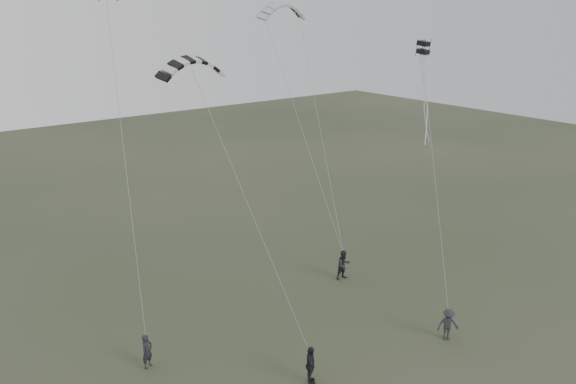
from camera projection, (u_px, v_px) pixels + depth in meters
ground at (329, 363)px, 27.74m from camera, size 140.00×140.00×0.00m
flyer_left at (147, 351)px, 27.15m from camera, size 0.76×0.67×1.76m
flyer_right at (344, 265)px, 36.09m from camera, size 1.02×0.84×1.96m
flyer_center at (311, 365)px, 25.95m from camera, size 1.00×1.19×1.90m
flyer_far at (448, 324)px, 29.43m from camera, size 1.33×1.17×1.78m
kite_pale_large at (283, 4)px, 38.99m from camera, size 3.82×1.34×1.77m
kite_striped at (191, 59)px, 24.84m from camera, size 3.24×1.22×1.40m
kite_box at (423, 48)px, 31.33m from camera, size 0.70×0.78×0.77m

